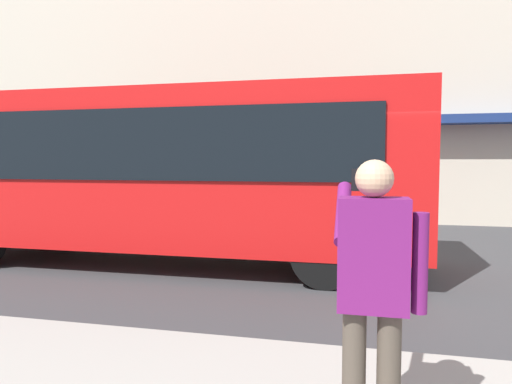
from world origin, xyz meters
TOP-DOWN VIEW (x-y plane):
  - ground_plane at (0.00, 0.00)m, footprint 60.00×60.00m
  - building_facade_far at (-0.02, -6.80)m, footprint 28.00×1.55m
  - red_bus at (3.95, -0.02)m, footprint 9.05×2.54m
  - pedestrian_photographer at (0.36, 4.94)m, footprint 0.53×0.52m

SIDE VIEW (x-z plane):
  - ground_plane at x=0.00m, z-range 0.00..0.00m
  - pedestrian_photographer at x=0.36m, z-range 0.29..1.99m
  - red_bus at x=3.95m, z-range 0.14..3.22m
  - building_facade_far at x=-0.02m, z-range -0.01..11.99m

